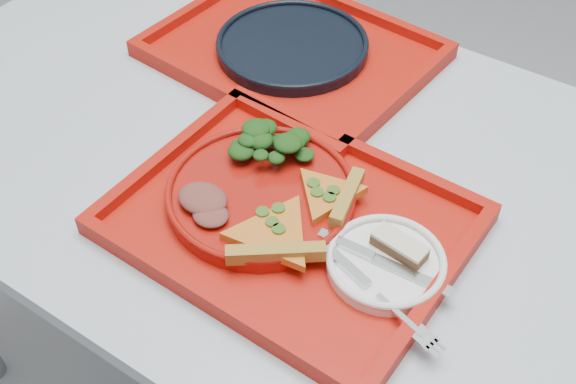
% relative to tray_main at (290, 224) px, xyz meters
% --- Properties ---
extents(table, '(1.60, 0.80, 0.75)m').
position_rel_tray_main_xyz_m(table, '(0.04, 0.12, -0.08)').
color(table, '#ACB7C1').
rests_on(table, ground).
extents(tray_main, '(0.46, 0.36, 0.01)m').
position_rel_tray_main_xyz_m(tray_main, '(0.00, 0.00, 0.00)').
color(tray_main, '#A81308').
rests_on(tray_main, table).
extents(tray_far, '(0.48, 0.38, 0.01)m').
position_rel_tray_main_xyz_m(tray_far, '(-0.22, 0.33, 0.00)').
color(tray_far, '#A81308').
rests_on(tray_far, table).
extents(dinner_plate, '(0.26, 0.26, 0.02)m').
position_rel_tray_main_xyz_m(dinner_plate, '(-0.05, 0.01, 0.02)').
color(dinner_plate, '#941109').
rests_on(dinner_plate, tray_main).
extents(side_plate, '(0.15, 0.15, 0.01)m').
position_rel_tray_main_xyz_m(side_plate, '(0.14, -0.00, 0.01)').
color(side_plate, white).
rests_on(side_plate, tray_main).
extents(navy_plate, '(0.26, 0.26, 0.02)m').
position_rel_tray_main_xyz_m(navy_plate, '(-0.22, 0.33, 0.01)').
color(navy_plate, black).
rests_on(navy_plate, tray_far).
extents(pizza_slice_a, '(0.18, 0.19, 0.02)m').
position_rel_tray_main_xyz_m(pizza_slice_a, '(0.01, -0.05, 0.03)').
color(pizza_slice_a, gold).
rests_on(pizza_slice_a, dinner_plate).
extents(pizza_slice_b, '(0.13, 0.12, 0.02)m').
position_rel_tray_main_xyz_m(pizza_slice_b, '(0.03, 0.05, 0.03)').
color(pizza_slice_b, gold).
rests_on(pizza_slice_b, dinner_plate).
extents(salad_heap, '(0.10, 0.09, 0.05)m').
position_rel_tray_main_xyz_m(salad_heap, '(-0.08, 0.08, 0.05)').
color(salad_heap, black).
rests_on(salad_heap, dinner_plate).
extents(meat_portion, '(0.07, 0.06, 0.02)m').
position_rel_tray_main_xyz_m(meat_portion, '(-0.10, -0.05, 0.03)').
color(meat_portion, brown).
rests_on(meat_portion, dinner_plate).
extents(dessert_bar, '(0.07, 0.04, 0.02)m').
position_rel_tray_main_xyz_m(dessert_bar, '(0.15, 0.02, 0.03)').
color(dessert_bar, '#4E2F1A').
rests_on(dessert_bar, side_plate).
extents(knife, '(0.19, 0.03, 0.01)m').
position_rel_tray_main_xyz_m(knife, '(0.14, -0.00, 0.02)').
color(knife, silver).
rests_on(knife, side_plate).
extents(fork, '(0.18, 0.08, 0.01)m').
position_rel_tray_main_xyz_m(fork, '(0.16, -0.05, 0.02)').
color(fork, silver).
rests_on(fork, side_plate).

